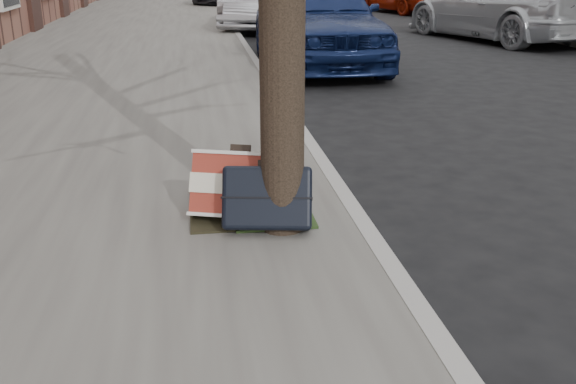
{
  "coord_description": "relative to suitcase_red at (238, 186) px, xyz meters",
  "views": [
    {
      "loc": [
        -2.35,
        -3.12,
        1.83
      ],
      "look_at": [
        -1.77,
        0.8,
        0.38
      ],
      "focal_mm": 40.0,
      "sensor_mm": 36.0,
      "label": 1
    }
  ],
  "objects": [
    {
      "name": "near_sidewalk",
      "position": [
        -1.61,
        13.99,
        -0.3
      ],
      "size": [
        5.0,
        70.0,
        0.12
      ],
      "primitive_type": "cube",
      "color": "slate",
      "rests_on": "ground"
    },
    {
      "name": "far_sidewalk",
      "position": [
        9.89,
        13.99,
        -0.3
      ],
      "size": [
        4.0,
        70.0,
        0.12
      ],
      "primitive_type": "cube",
      "color": "slate",
      "rests_on": "ground"
    },
    {
      "name": "dirt_patch",
      "position": [
        0.09,
        0.19,
        -0.23
      ],
      "size": [
        0.85,
        0.85,
        0.02
      ],
      "primitive_type": "cube",
      "color": "black",
      "rests_on": "near_sidewalk"
    },
    {
      "name": "suitcase_red",
      "position": [
        0.0,
        0.0,
        0.0
      ],
      "size": [
        0.7,
        0.51,
        0.48
      ],
      "primitive_type": "cube",
      "rotation": [
        -0.42,
        0.0,
        -0.31
      ],
      "color": "maroon",
      "rests_on": "near_sidewalk"
    },
    {
      "name": "suitcase_navy",
      "position": [
        0.17,
        -0.21,
        -0.01
      ],
      "size": [
        0.63,
        0.44,
        0.46
      ],
      "primitive_type": "cube",
      "rotation": [
        -0.42,
        0.0,
        -0.17
      ],
      "color": "black",
      "rests_on": "near_sidewalk"
    },
    {
      "name": "car_near_front",
      "position": [
        1.93,
        7.24,
        0.44
      ],
      "size": [
        1.91,
        4.72,
        1.61
      ],
      "primitive_type": "imported",
      "rotation": [
        0.0,
        0.0,
        0.0
      ],
      "color": "#0F1B44",
      "rests_on": "ground"
    },
    {
      "name": "car_near_mid",
      "position": [
        1.83,
        13.52,
        0.4
      ],
      "size": [
        3.01,
        4.89,
        1.52
      ],
      "primitive_type": "imported",
      "rotation": [
        0.0,
        0.0,
        -0.33
      ],
      "color": "#B5B6BD",
      "rests_on": "ground"
    },
    {
      "name": "car_far_front",
      "position": [
        6.82,
        10.27,
        0.39
      ],
      "size": [
        3.4,
        5.54,
        1.5
      ],
      "primitive_type": "imported",
      "rotation": [
        0.0,
        0.0,
        3.41
      ],
      "color": "#9EA2A6",
      "rests_on": "ground"
    }
  ]
}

